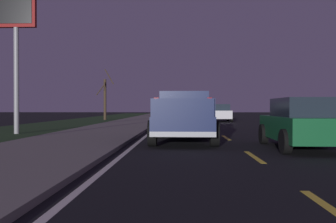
# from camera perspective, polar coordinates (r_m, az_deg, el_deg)

# --- Properties ---
(ground) EXTENTS (144.00, 144.00, 0.00)m
(ground) POSITION_cam_1_polar(r_m,az_deg,el_deg) (27.67, 5.81, -2.00)
(ground) COLOR black
(sidewalk_shoulder) EXTENTS (108.00, 4.00, 0.12)m
(sidewalk_shoulder) POSITION_cam_1_polar(r_m,az_deg,el_deg) (27.87, -5.97, -1.85)
(sidewalk_shoulder) COLOR slate
(sidewalk_shoulder) RESTS_ON ground
(grass_verge) EXTENTS (108.00, 6.00, 0.01)m
(grass_verge) POSITION_cam_1_polar(r_m,az_deg,el_deg) (28.99, -15.81, -1.89)
(grass_verge) COLOR #1E3819
(grass_verge) RESTS_ON ground
(lane_markings) EXTENTS (108.21, 3.54, 0.01)m
(lane_markings) POSITION_cam_1_polar(r_m,az_deg,el_deg) (30.01, 0.72, -1.78)
(lane_markings) COLOR yellow
(lane_markings) RESTS_ON ground
(pickup_truck) EXTENTS (5.46, 2.36, 1.87)m
(pickup_truck) POSITION_cam_1_polar(r_m,az_deg,el_deg) (14.61, 2.40, -0.76)
(pickup_truck) COLOR #141E4C
(pickup_truck) RESTS_ON ground
(sedan_black) EXTENTS (4.44, 2.08, 1.54)m
(sedan_black) POSITION_cam_1_polar(r_m,az_deg,el_deg) (22.36, 2.33, -0.60)
(sedan_black) COLOR black
(sedan_black) RESTS_ON ground
(sedan_white) EXTENTS (4.42, 2.06, 1.54)m
(sedan_white) POSITION_cam_1_polar(r_m,az_deg,el_deg) (34.89, 7.60, -0.17)
(sedan_white) COLOR silver
(sedan_white) RESTS_ON ground
(sedan_green) EXTENTS (4.43, 2.06, 1.54)m
(sedan_green) POSITION_cam_1_polar(r_m,az_deg,el_deg) (12.48, 19.31, -1.60)
(sedan_green) COLOR #14592D
(sedan_green) RESTS_ON ground
(gas_price_sign) EXTENTS (0.27, 1.90, 7.26)m
(gas_price_sign) POSITION_cam_1_polar(r_m,az_deg,el_deg) (20.24, -21.45, 12.59)
(gas_price_sign) COLOR #99999E
(gas_price_sign) RESTS_ON ground
(bare_tree_far) EXTENTS (1.79, 1.96, 5.12)m
(bare_tree_far) POSITION_cam_1_polar(r_m,az_deg,el_deg) (39.47, -9.25, 2.05)
(bare_tree_far) COLOR #423323
(bare_tree_far) RESTS_ON ground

